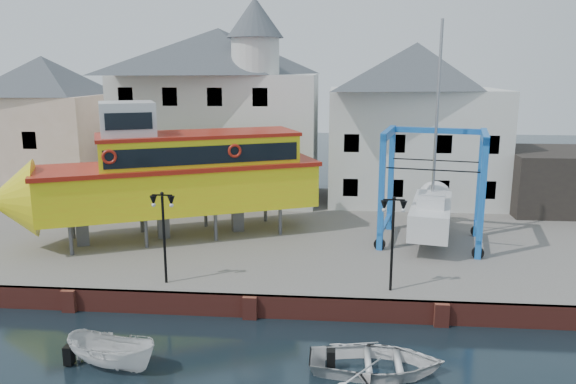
{
  "coord_description": "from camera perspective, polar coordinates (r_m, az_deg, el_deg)",
  "views": [
    {
      "loc": [
        3.59,
        -22.04,
        10.49
      ],
      "look_at": [
        1.0,
        7.0,
        4.0
      ],
      "focal_mm": 35.0,
      "sensor_mm": 36.0,
      "label": 1
    }
  ],
  "objects": [
    {
      "name": "ground",
      "position": [
        24.67,
        -3.86,
        -12.65
      ],
      "size": [
        140.0,
        140.0,
        0.0
      ],
      "primitive_type": "plane",
      "color": "#17252D",
      "rests_on": "ground"
    },
    {
      "name": "hardstanding",
      "position": [
        34.7,
        -1.06,
        -4.18
      ],
      "size": [
        44.0,
        22.0,
        1.0
      ],
      "primitive_type": "cube",
      "color": "#656159",
      "rests_on": "ground"
    },
    {
      "name": "quay_wall",
      "position": [
        24.56,
        -3.83,
        -11.49
      ],
      "size": [
        44.0,
        0.47,
        1.0
      ],
      "color": "maroon",
      "rests_on": "ground"
    },
    {
      "name": "building_pink",
      "position": [
        45.69,
        -23.27,
        6.09
      ],
      "size": [
        8.0,
        7.0,
        10.3
      ],
      "color": "#D7B192",
      "rests_on": "hardstanding"
    },
    {
      "name": "building_white_main",
      "position": [
        41.43,
        -6.77,
        8.11
      ],
      "size": [
        14.0,
        8.3,
        14.0
      ],
      "color": "silver",
      "rests_on": "hardstanding"
    },
    {
      "name": "building_white_right",
      "position": [
        41.57,
        12.65,
        6.88
      ],
      "size": [
        12.0,
        8.0,
        11.2
      ],
      "color": "silver",
      "rests_on": "hardstanding"
    },
    {
      "name": "shed_dark",
      "position": [
        42.63,
        26.2,
        1.13
      ],
      "size": [
        8.0,
        7.0,
        4.0
      ],
      "primitive_type": "cube",
      "color": "black",
      "rests_on": "hardstanding"
    },
    {
      "name": "lamp_post_left",
      "position": [
        25.25,
        -12.58,
        -2.25
      ],
      "size": [
        1.12,
        0.32,
        4.2
      ],
      "color": "black",
      "rests_on": "hardstanding"
    },
    {
      "name": "lamp_post_right",
      "position": [
        24.2,
        10.64,
        -2.8
      ],
      "size": [
        1.12,
        0.32,
        4.2
      ],
      "color": "black",
      "rests_on": "hardstanding"
    },
    {
      "name": "tour_boat",
      "position": [
        32.01,
        -12.71,
        1.69
      ],
      "size": [
        17.86,
        10.97,
        7.7
      ],
      "rotation": [
        0.0,
        0.0,
        0.42
      ],
      "color": "#59595E",
      "rests_on": "hardstanding"
    },
    {
      "name": "travel_lift",
      "position": [
        32.34,
        14.43,
        -1.24
      ],
      "size": [
        6.35,
        8.16,
        11.95
      ],
      "rotation": [
        0.0,
        0.0,
        -0.21
      ],
      "color": "#19439D",
      "rests_on": "hardstanding"
    },
    {
      "name": "motorboat_a",
      "position": [
        21.95,
        -17.37,
        -16.62
      ],
      "size": [
        3.84,
        2.26,
        1.39
      ],
      "primitive_type": "imported",
      "rotation": [
        0.0,
        0.0,
        1.31
      ],
      "color": "silver",
      "rests_on": "ground"
    },
    {
      "name": "motorboat_b",
      "position": [
        21.01,
        8.96,
        -17.57
      ],
      "size": [
        4.77,
        3.44,
        0.98
      ],
      "primitive_type": "imported",
      "rotation": [
        0.0,
        0.0,
        1.58
      ],
      "color": "silver",
      "rests_on": "ground"
    }
  ]
}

